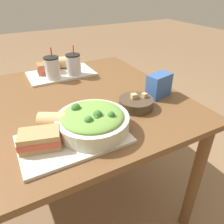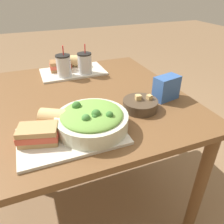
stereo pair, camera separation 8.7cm
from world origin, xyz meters
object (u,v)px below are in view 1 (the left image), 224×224
(salad_bowl, at_px, (93,120))
(baguette_far, at_px, (64,62))
(chip_bag, at_px, (159,85))
(drink_cup_dark, at_px, (52,69))
(drink_cup_red, at_px, (74,65))
(soup_bowl, at_px, (136,103))
(sandwich_near, at_px, (40,139))
(baguette_near, at_px, (58,122))
(sandwich_far, at_px, (48,68))

(salad_bowl, relative_size, baguette_far, 2.42)
(chip_bag, bearing_deg, drink_cup_dark, 119.88)
(drink_cup_red, bearing_deg, soup_bowl, -76.81)
(sandwich_near, height_order, chip_bag, chip_bag)
(soup_bowl, bearing_deg, baguette_far, 101.44)
(soup_bowl, relative_size, drink_cup_dark, 0.87)
(baguette_near, bearing_deg, baguette_far, 10.19)
(soup_bowl, bearing_deg, sandwich_far, 112.33)
(soup_bowl, xyz_separation_m, baguette_near, (-0.38, -0.02, 0.02))
(baguette_far, bearing_deg, drink_cup_red, -156.06)
(salad_bowl, height_order, chip_bag, chip_bag)
(baguette_near, height_order, drink_cup_dark, drink_cup_dark)
(salad_bowl, bearing_deg, sandwich_near, -177.37)
(soup_bowl, distance_m, baguette_near, 0.38)
(drink_cup_red, bearing_deg, salad_bowl, -103.01)
(sandwich_near, xyz_separation_m, sandwich_far, (0.21, 0.72, -0.00))
(soup_bowl, height_order, drink_cup_red, drink_cup_red)
(soup_bowl, distance_m, drink_cup_red, 0.53)
(salad_bowl, bearing_deg, drink_cup_red, 76.99)
(sandwich_far, xyz_separation_m, baguette_far, (0.12, 0.04, 0.01))
(sandwich_near, distance_m, sandwich_far, 0.75)
(soup_bowl, xyz_separation_m, drink_cup_dark, (-0.25, 0.52, 0.05))
(sandwich_far, height_order, chip_bag, chip_bag)
(sandwich_far, distance_m, drink_cup_dark, 0.11)
(sandwich_near, relative_size, chip_bag, 1.18)
(chip_bag, bearing_deg, sandwich_near, -179.97)
(soup_bowl, height_order, baguette_far, baguette_far)
(baguette_near, distance_m, drink_cup_dark, 0.55)
(chip_bag, bearing_deg, sandwich_far, 114.26)
(salad_bowl, distance_m, chip_bag, 0.45)
(salad_bowl, xyz_separation_m, soup_bowl, (0.26, 0.08, -0.03))
(baguette_far, xyz_separation_m, drink_cup_red, (0.01, -0.15, 0.02))
(drink_cup_red, bearing_deg, chip_bag, -58.13)
(drink_cup_red, height_order, chip_bag, drink_cup_red)
(sandwich_near, height_order, baguette_near, baguette_near)
(sandwich_far, bearing_deg, baguette_near, -96.48)
(baguette_near, height_order, baguette_far, same)
(drink_cup_dark, relative_size, chip_bag, 1.35)
(baguette_near, relative_size, drink_cup_red, 0.87)
(soup_bowl, height_order, drink_cup_dark, drink_cup_dark)
(salad_bowl, height_order, soup_bowl, salad_bowl)
(soup_bowl, height_order, sandwich_near, sandwich_near)
(baguette_far, height_order, drink_cup_red, drink_cup_red)
(sandwich_near, bearing_deg, salad_bowl, 17.90)
(drink_cup_dark, height_order, drink_cup_red, drink_cup_dark)
(baguette_near, relative_size, chip_bag, 1.16)
(sandwich_near, height_order, drink_cup_dark, drink_cup_dark)
(drink_cup_dark, bearing_deg, sandwich_far, 91.93)
(sandwich_far, bearing_deg, salad_bowl, -85.82)
(salad_bowl, distance_m, sandwich_far, 0.71)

